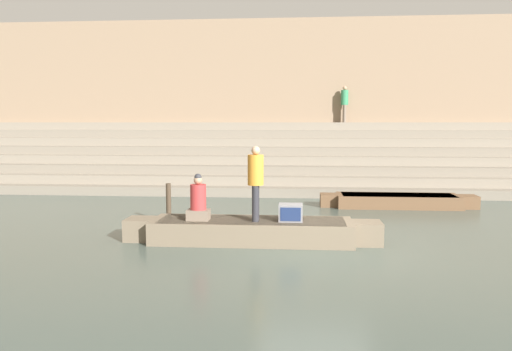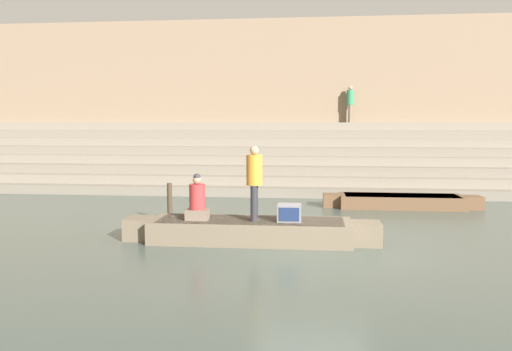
{
  "view_description": "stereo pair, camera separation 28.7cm",
  "coord_description": "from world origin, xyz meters",
  "px_view_note": "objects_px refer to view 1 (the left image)",
  "views": [
    {
      "loc": [
        -0.41,
        -10.59,
        2.73
      ],
      "look_at": [
        -1.43,
        1.84,
        1.41
      ],
      "focal_mm": 35.0,
      "sensor_mm": 36.0,
      "label": 1
    },
    {
      "loc": [
        -0.13,
        -10.56,
        2.73
      ],
      "look_at": [
        -1.43,
        1.84,
        1.41
      ],
      "focal_mm": 35.0,
      "sensor_mm": 36.0,
      "label": 2
    }
  ],
  "objects_px": {
    "rowboat_main": "(252,230)",
    "mooring_post": "(169,204)",
    "person_rowing": "(198,202)",
    "person_on_steps": "(345,101)",
    "tv_set": "(291,213)",
    "person_standing": "(256,178)",
    "moored_boat_shore": "(398,200)"
  },
  "relations": [
    {
      "from": "mooring_post",
      "to": "tv_set",
      "type": "bearing_deg",
      "value": -29.64
    },
    {
      "from": "person_standing",
      "to": "person_on_steps",
      "type": "xyz_separation_m",
      "value": [
        3.05,
        11.8,
        2.2
      ]
    },
    {
      "from": "rowboat_main",
      "to": "person_rowing",
      "type": "height_order",
      "value": "person_rowing"
    },
    {
      "from": "person_rowing",
      "to": "tv_set",
      "type": "distance_m",
      "value": 2.13
    },
    {
      "from": "tv_set",
      "to": "moored_boat_shore",
      "type": "relative_size",
      "value": 0.11
    },
    {
      "from": "person_standing",
      "to": "rowboat_main",
      "type": "bearing_deg",
      "value": 135.02
    },
    {
      "from": "person_standing",
      "to": "tv_set",
      "type": "relative_size",
      "value": 3.18
    },
    {
      "from": "person_rowing",
      "to": "person_on_steps",
      "type": "height_order",
      "value": "person_on_steps"
    },
    {
      "from": "tv_set",
      "to": "moored_boat_shore",
      "type": "bearing_deg",
      "value": 59.01
    },
    {
      "from": "rowboat_main",
      "to": "mooring_post",
      "type": "relative_size",
      "value": 5.3
    },
    {
      "from": "person_on_steps",
      "to": "tv_set",
      "type": "bearing_deg",
      "value": -15.19
    },
    {
      "from": "person_standing",
      "to": "person_on_steps",
      "type": "distance_m",
      "value": 12.38
    },
    {
      "from": "rowboat_main",
      "to": "person_on_steps",
      "type": "height_order",
      "value": "person_on_steps"
    },
    {
      "from": "person_standing",
      "to": "moored_boat_shore",
      "type": "bearing_deg",
      "value": 49.28
    },
    {
      "from": "person_rowing",
      "to": "mooring_post",
      "type": "relative_size",
      "value": 0.96
    },
    {
      "from": "mooring_post",
      "to": "person_rowing",
      "type": "bearing_deg",
      "value": -58.13
    },
    {
      "from": "person_standing",
      "to": "person_rowing",
      "type": "height_order",
      "value": "person_standing"
    },
    {
      "from": "moored_boat_shore",
      "to": "person_on_steps",
      "type": "height_order",
      "value": "person_on_steps"
    },
    {
      "from": "person_standing",
      "to": "person_on_steps",
      "type": "height_order",
      "value": "person_on_steps"
    },
    {
      "from": "person_standing",
      "to": "moored_boat_shore",
      "type": "distance_m",
      "value": 6.82
    },
    {
      "from": "person_standing",
      "to": "moored_boat_shore",
      "type": "xyz_separation_m",
      "value": [
        4.21,
        5.21,
        -1.27
      ]
    },
    {
      "from": "person_rowing",
      "to": "moored_boat_shore",
      "type": "xyz_separation_m",
      "value": [
        5.52,
        5.21,
        -0.71
      ]
    },
    {
      "from": "person_standing",
      "to": "person_rowing",
      "type": "bearing_deg",
      "value": 178.38
    },
    {
      "from": "person_rowing",
      "to": "moored_boat_shore",
      "type": "distance_m",
      "value": 7.63
    },
    {
      "from": "tv_set",
      "to": "moored_boat_shore",
      "type": "xyz_separation_m",
      "value": [
        3.41,
        5.17,
        -0.49
      ]
    },
    {
      "from": "person_standing",
      "to": "tv_set",
      "type": "distance_m",
      "value": 1.12
    },
    {
      "from": "tv_set",
      "to": "person_on_steps",
      "type": "relative_size",
      "value": 0.33
    },
    {
      "from": "person_rowing",
      "to": "person_on_steps",
      "type": "bearing_deg",
      "value": 78.86
    },
    {
      "from": "person_standing",
      "to": "person_on_steps",
      "type": "relative_size",
      "value": 1.04
    },
    {
      "from": "rowboat_main",
      "to": "mooring_post",
      "type": "height_order",
      "value": "mooring_post"
    },
    {
      "from": "person_standing",
      "to": "person_rowing",
      "type": "xyz_separation_m",
      "value": [
        -1.32,
        -0.0,
        -0.55
      ]
    },
    {
      "from": "rowboat_main",
      "to": "person_on_steps",
      "type": "distance_m",
      "value": 12.59
    }
  ]
}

